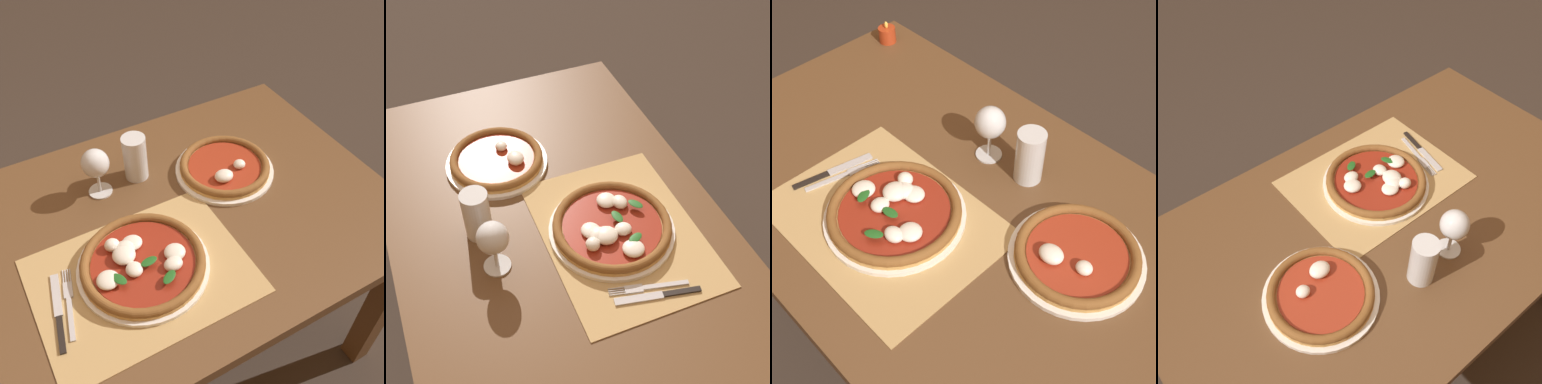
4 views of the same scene
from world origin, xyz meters
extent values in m
plane|color=#382D26|center=(0.00, 0.00, 0.00)|extent=(24.00, 24.00, 0.00)
cube|color=brown|center=(0.00, 0.00, 0.72)|extent=(1.48, 0.88, 0.04)
cube|color=brown|center=(-0.68, -0.38, 0.35)|extent=(0.07, 0.07, 0.70)
cube|color=brown|center=(0.68, -0.38, 0.35)|extent=(0.07, 0.07, 0.70)
cube|color=tan|center=(-0.06, -0.14, 0.74)|extent=(0.53, 0.40, 0.00)
cylinder|color=white|center=(-0.04, -0.12, 0.75)|extent=(0.34, 0.34, 0.01)
cylinder|color=tan|center=(-0.04, -0.12, 0.76)|extent=(0.32, 0.32, 0.01)
torus|color=brown|center=(-0.04, -0.12, 0.77)|extent=(0.32, 0.32, 0.02)
cylinder|color=maroon|center=(-0.04, -0.12, 0.77)|extent=(0.26, 0.26, 0.00)
ellipsoid|color=white|center=(-0.14, -0.14, 0.78)|extent=(0.06, 0.06, 0.02)
ellipsoid|color=white|center=(-0.08, -0.09, 0.78)|extent=(0.06, 0.06, 0.03)
ellipsoid|color=white|center=(-0.10, -0.05, 0.78)|extent=(0.04, 0.04, 0.03)
ellipsoid|color=white|center=(0.04, -0.14, 0.78)|extent=(0.05, 0.05, 0.03)
ellipsoid|color=white|center=(-0.07, -0.07, 0.78)|extent=(0.05, 0.05, 0.03)
ellipsoid|color=white|center=(0.02, -0.17, 0.78)|extent=(0.05, 0.04, 0.03)
ellipsoid|color=white|center=(-0.05, -0.06, 0.78)|extent=(0.05, 0.05, 0.02)
ellipsoid|color=white|center=(-0.08, -0.14, 0.78)|extent=(0.04, 0.05, 0.03)
ellipsoid|color=#1E5B1E|center=(-0.04, -0.14, 0.79)|extent=(0.05, 0.03, 0.00)
ellipsoid|color=#1E5B1E|center=(-0.01, -0.21, 0.79)|extent=(0.05, 0.04, 0.00)
ellipsoid|color=#1E5B1E|center=(-0.12, -0.15, 0.79)|extent=(0.04, 0.05, 0.00)
cylinder|color=white|center=(0.33, 0.09, 0.75)|extent=(0.31, 0.31, 0.01)
cylinder|color=tan|center=(0.33, 0.09, 0.76)|extent=(0.28, 0.28, 0.01)
torus|color=brown|center=(0.33, 0.09, 0.77)|extent=(0.28, 0.28, 0.02)
cylinder|color=maroon|center=(0.33, 0.09, 0.76)|extent=(0.23, 0.23, 0.00)
ellipsoid|color=white|center=(0.37, 0.06, 0.77)|extent=(0.04, 0.04, 0.03)
ellipsoid|color=white|center=(0.29, 0.03, 0.78)|extent=(0.06, 0.05, 0.03)
cylinder|color=silver|center=(-0.04, 0.19, 0.74)|extent=(0.07, 0.07, 0.00)
cylinder|color=silver|center=(-0.04, 0.19, 0.78)|extent=(0.01, 0.01, 0.06)
ellipsoid|color=silver|center=(-0.04, 0.19, 0.85)|extent=(0.08, 0.08, 0.08)
ellipsoid|color=#AD5B14|center=(-0.04, 0.19, 0.84)|extent=(0.07, 0.07, 0.05)
cylinder|color=silver|center=(0.08, 0.20, 0.81)|extent=(0.07, 0.07, 0.15)
cylinder|color=black|center=(0.08, 0.20, 0.80)|extent=(0.07, 0.07, 0.12)
cylinder|color=silver|center=(0.08, 0.20, 0.86)|extent=(0.07, 0.07, 0.02)
cube|color=#B7B7BC|center=(-0.25, -0.17, 0.75)|extent=(0.04, 0.11, 0.00)
cube|color=#B7B7BC|center=(-0.23, -0.10, 0.75)|extent=(0.03, 0.05, 0.00)
cylinder|color=#B7B7BC|center=(-0.22, -0.06, 0.75)|extent=(0.01, 0.04, 0.00)
cylinder|color=#B7B7BC|center=(-0.22, -0.06, 0.75)|extent=(0.01, 0.04, 0.00)
cylinder|color=#B7B7BC|center=(-0.23, -0.05, 0.75)|extent=(0.01, 0.04, 0.00)
cylinder|color=#B7B7BC|center=(-0.23, -0.05, 0.75)|extent=(0.01, 0.04, 0.00)
cube|color=black|center=(-0.29, -0.20, 0.75)|extent=(0.03, 0.10, 0.01)
cube|color=#B7B7BC|center=(-0.26, -0.10, 0.75)|extent=(0.04, 0.12, 0.00)
camera|label=1|loc=(-0.27, -0.77, 1.69)|focal=42.00mm
camera|label=2|loc=(-0.87, 0.31, 1.84)|focal=50.00mm
camera|label=3|loc=(0.64, -0.57, 1.73)|focal=50.00mm
camera|label=4|loc=(0.64, 0.58, 1.79)|focal=42.00mm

